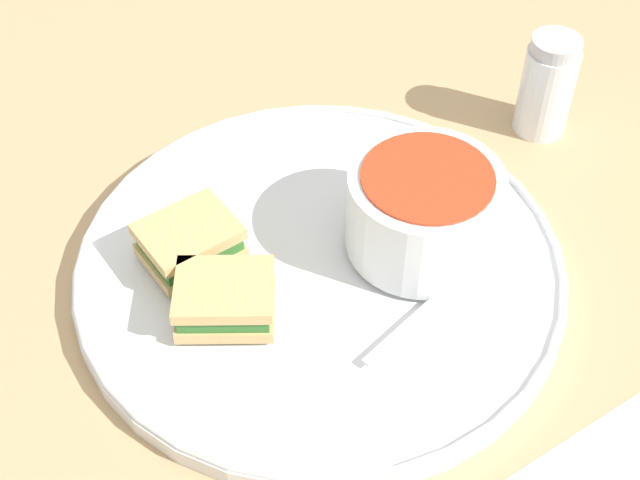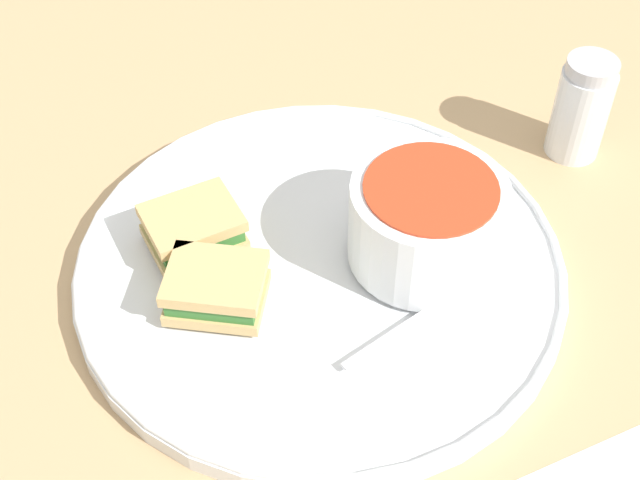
{
  "view_description": "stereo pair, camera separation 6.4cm",
  "coord_description": "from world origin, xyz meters",
  "px_view_note": "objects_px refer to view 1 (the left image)",
  "views": [
    {
      "loc": [
        -0.2,
        -0.39,
        0.51
      ],
      "look_at": [
        0.0,
        0.0,
        0.04
      ],
      "focal_mm": 50.0,
      "sensor_mm": 36.0,
      "label": 1
    },
    {
      "loc": [
        -0.14,
        -0.42,
        0.51
      ],
      "look_at": [
        0.0,
        0.0,
        0.04
      ],
      "focal_mm": 50.0,
      "sensor_mm": 36.0,
      "label": 2
    }
  ],
  "objects_px": {
    "soup_bowl": "(424,210)",
    "sandwich_half_near": "(190,241)",
    "spoon": "(455,280)",
    "sandwich_half_far": "(225,299)",
    "salt_shaker": "(547,86)"
  },
  "relations": [
    {
      "from": "sandwich_half_near",
      "to": "sandwich_half_far",
      "type": "bearing_deg",
      "value": -87.81
    },
    {
      "from": "spoon",
      "to": "sandwich_half_far",
      "type": "height_order",
      "value": "sandwich_half_far"
    },
    {
      "from": "sandwich_half_far",
      "to": "salt_shaker",
      "type": "height_order",
      "value": "salt_shaker"
    },
    {
      "from": "sandwich_half_far",
      "to": "salt_shaker",
      "type": "relative_size",
      "value": 0.92
    },
    {
      "from": "soup_bowl",
      "to": "sandwich_half_near",
      "type": "xyz_separation_m",
      "value": [
        -0.16,
        0.06,
        -0.02
      ]
    },
    {
      "from": "soup_bowl",
      "to": "sandwich_half_near",
      "type": "relative_size",
      "value": 1.5
    },
    {
      "from": "soup_bowl",
      "to": "salt_shaker",
      "type": "bearing_deg",
      "value": 26.36
    },
    {
      "from": "soup_bowl",
      "to": "salt_shaker",
      "type": "distance_m",
      "value": 0.2
    },
    {
      "from": "sandwich_half_near",
      "to": "spoon",
      "type": "bearing_deg",
      "value": -34.83
    },
    {
      "from": "sandwich_half_near",
      "to": "soup_bowl",
      "type": "bearing_deg",
      "value": -22.29
    },
    {
      "from": "sandwich_half_far",
      "to": "spoon",
      "type": "bearing_deg",
      "value": -17.43
    },
    {
      "from": "spoon",
      "to": "salt_shaker",
      "type": "relative_size",
      "value": 1.34
    },
    {
      "from": "spoon",
      "to": "sandwich_half_far",
      "type": "relative_size",
      "value": 1.45
    },
    {
      "from": "spoon",
      "to": "sandwich_half_near",
      "type": "xyz_separation_m",
      "value": [
        -0.16,
        0.11,
        0.01
      ]
    },
    {
      "from": "salt_shaker",
      "to": "sandwich_half_near",
      "type": "bearing_deg",
      "value": -176.13
    }
  ]
}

